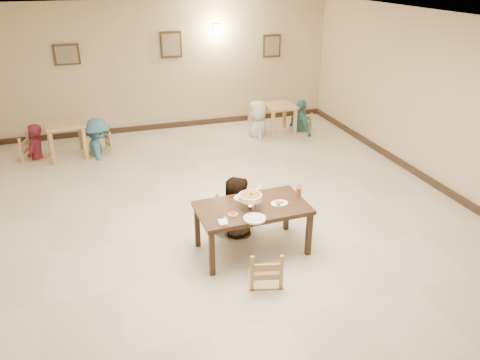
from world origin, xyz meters
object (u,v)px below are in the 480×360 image
object	(u,v)px
main_table	(252,211)
bg_chair_ll	(33,137)
bg_diner_c	(258,101)
chair_near	(265,249)
bg_diner_a	(31,124)
drink_glass	(299,191)
chair_far	(233,199)
main_diner	(233,178)
bg_diner_d	(302,100)
bg_table_left	(65,129)
bg_chair_lr	(97,133)
bg_chair_rl	(258,117)
curry_warmer	(250,197)
bg_chair_rr	(301,114)
bg_diner_b	(95,119)
bg_table_right	(279,110)

from	to	relation	value
main_table	bg_chair_ll	world-z (taller)	bg_chair_ll
bg_chair_ll	bg_diner_c	bearing A→B (deg)	-73.81
bg_diner_c	chair_near	bearing A→B (deg)	-11.64
bg_diner_a	drink_glass	bearing A→B (deg)	61.74
chair_far	main_diner	world-z (taller)	main_diner
bg_diner_a	bg_diner_d	distance (m)	5.96
main_table	bg_diner_c	world-z (taller)	bg_diner_c
bg_diner_c	bg_table_left	bearing A→B (deg)	-81.74
chair_near	bg_chair_lr	distance (m)	5.48
bg_table_left	bg_diner_d	size ratio (longest dim) A/B	0.55
main_diner	bg_diner_d	distance (m)	4.87
chair_far	bg_chair_rl	size ratio (longest dim) A/B	1.05
bg_chair_ll	bg_chair_rl	distance (m)	4.88
curry_warmer	bg_chair_rr	size ratio (longest dim) A/B	0.40
bg_chair_lr	bg_diner_b	world-z (taller)	bg_diner_b
chair_far	bg_diner_a	bearing A→B (deg)	121.76
bg_chair_lr	bg_diner_a	xyz separation A→B (m)	(-1.25, 0.10, 0.28)
bg_chair_ll	bg_diner_a	xyz separation A→B (m)	(0.00, 0.00, 0.27)
drink_glass	chair_far	bearing A→B (deg)	141.20
bg_chair_rl	bg_diner_d	size ratio (longest dim) A/B	0.56
main_diner	main_table	bearing A→B (deg)	112.37
main_diner	bg_table_left	xyz separation A→B (m)	(-2.44, 3.90, -0.26)
chair_far	chair_near	size ratio (longest dim) A/B	0.98
chair_far	bg_diner_d	bearing A→B (deg)	45.62
bg_chair_lr	chair_far	bearing A→B (deg)	13.22
bg_chair_lr	bg_diner_b	distance (m)	0.31
bg_table_right	bg_chair_rl	size ratio (longest dim) A/B	0.82
bg_chair_rl	bg_diner_a	xyz separation A→B (m)	(-4.87, -0.04, 0.33)
bg_table_left	bg_diner_c	xyz separation A→B (m)	(4.25, 0.09, 0.21)
chair_near	bg_table_left	bearing A→B (deg)	-50.21
bg_chair_rr	bg_diner_b	size ratio (longest dim) A/B	0.56
bg_table_right	bg_chair_rl	bearing A→B (deg)	179.08
drink_glass	bg_diner_a	size ratio (longest dim) A/B	0.10
main_diner	bg_chair_lr	world-z (taller)	main_diner
bg_diner_d	bg_table_right	bearing A→B (deg)	77.63
bg_chair_ll	bg_chair_rr	xyz separation A→B (m)	(5.96, -0.02, -0.06)
bg_diner_d	main_table	bearing A→B (deg)	141.95
main_diner	bg_table_right	bearing A→B (deg)	-105.76
bg_diner_a	bg_chair_rl	bearing A→B (deg)	111.15
bg_table_left	bg_diner_d	world-z (taller)	bg_diner_d
bg_diner_b	bg_diner_d	size ratio (longest dim) A/B	1.01
bg_table_left	bg_chair_lr	bearing A→B (deg)	-4.94
bg_diner_b	bg_diner_c	xyz separation A→B (m)	(3.62, 0.14, 0.05)
bg_chair_rl	bg_chair_ll	bearing A→B (deg)	101.07
bg_chair_ll	chair_far	bearing A→B (deg)	-125.29
bg_chair_ll	bg_diner_b	world-z (taller)	bg_diner_b
chair_far	bg_chair_rl	bearing A→B (deg)	57.89
drink_glass	bg_chair_lr	distance (m)	5.09
bg_diner_d	bg_chair_lr	bearing A→B (deg)	84.66
bg_chair_rr	bg_chair_rl	bearing A→B (deg)	-106.18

